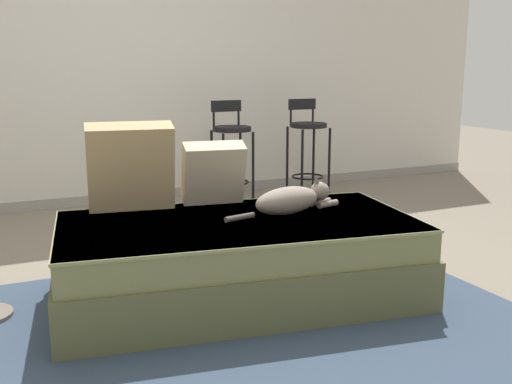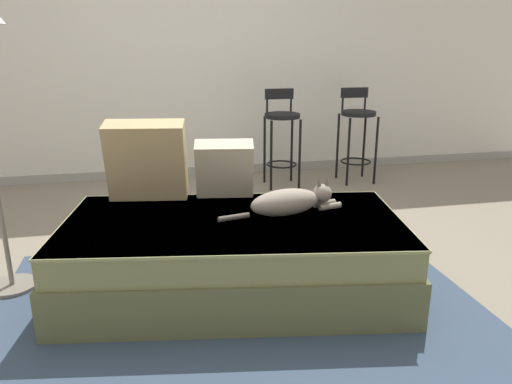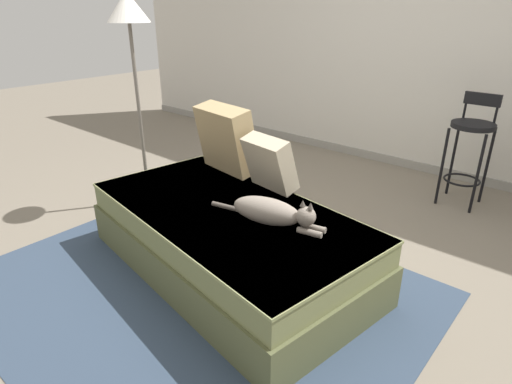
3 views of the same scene
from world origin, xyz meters
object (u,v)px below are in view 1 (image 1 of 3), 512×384
bar_stool_by_doorway (308,140)px  throw_pillow_middle (213,173)px  throw_pillow_corner (130,166)px  couch (239,259)px  bar_stool_near_window (231,143)px  cat (292,200)px

bar_stool_by_doorway → throw_pillow_middle: bearing=-133.7°
throw_pillow_corner → bar_stool_by_doorway: (2.05, 1.58, -0.13)m
throw_pillow_middle → bar_stool_by_doorway: size_ratio=0.41×
throw_pillow_corner → throw_pillow_middle: bearing=-8.9°
couch → bar_stool_near_window: bar_stool_near_window is taller
cat → couch: bearing=-176.2°
couch → bar_stool_by_doorway: size_ratio=2.18×
bar_stool_near_window → bar_stool_by_doorway: size_ratio=1.01×
couch → cat: size_ratio=2.72×
cat → bar_stool_by_doorway: (1.26, 2.03, 0.04)m
bar_stool_by_doorway → cat: bearing=-121.9°
throw_pillow_corner → throw_pillow_middle: throw_pillow_corner is taller
bar_stool_near_window → throw_pillow_middle: bearing=-115.9°
throw_pillow_middle → cat: bearing=-49.8°
throw_pillow_corner → bar_stool_near_window: size_ratio=0.54×
throw_pillow_corner → throw_pillow_middle: (0.47, -0.07, -0.06)m
couch → throw_pillow_corner: size_ratio=3.99×
throw_pillow_middle → bar_stool_by_doorway: bearing=46.3°
cat → bar_stool_by_doorway: size_ratio=0.80×
couch → bar_stool_by_doorway: 2.62m
couch → bar_stool_near_window: size_ratio=2.17×
couch → throw_pillow_middle: 0.57m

